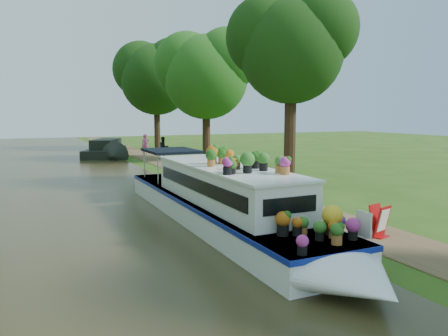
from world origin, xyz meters
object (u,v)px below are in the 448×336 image
sandwich_board (380,222)px  pedestrian_pink (145,145)px  plant_boat (225,200)px  pedestrian_dark (164,148)px  second_boat (106,150)px

sandwich_board → pedestrian_pink: (0.06, 25.39, 0.45)m
plant_boat → pedestrian_pink: (3.49, 22.68, 0.03)m
plant_boat → pedestrian_pink: 22.95m
plant_boat → pedestrian_dark: size_ratio=8.37×
sandwich_board → second_boat: bearing=80.1°
second_boat → sandwich_board: size_ratio=8.56×
plant_boat → pedestrian_dark: 20.33m
plant_boat → second_boat: (0.50, 23.30, -0.29)m
second_boat → sandwich_board: 26.17m
second_boat → sandwich_board: (2.94, -26.01, -0.13)m
second_boat → pedestrian_pink: 3.07m
second_boat → pedestrian_dark: (3.65, -3.40, 0.28)m
sandwich_board → pedestrian_dark: bearing=71.8°
sandwich_board → pedestrian_pink: size_ratio=0.52×
second_boat → pedestrian_pink: (2.99, -0.62, 0.32)m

